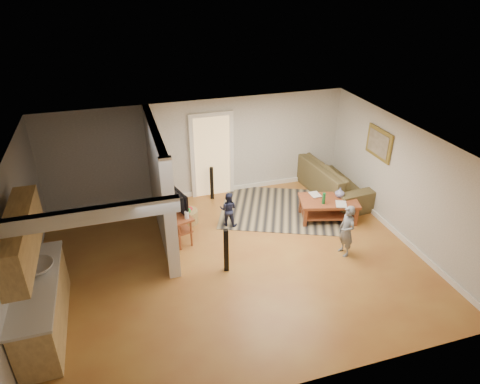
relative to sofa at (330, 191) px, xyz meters
name	(u,v)px	position (x,y,z in m)	size (l,w,h in m)	color
ground	(234,262)	(-3.30, -2.20, 0.00)	(7.50, 7.50, 0.00)	brown
room_shell	(172,196)	(-4.37, -1.77, 1.46)	(7.54, 6.02, 2.52)	#A6A49F
area_rug	(282,209)	(-1.57, -0.53, 0.01)	(2.94, 2.15, 0.01)	black
sofa	(330,191)	(0.00, 0.00, 0.00)	(2.78, 1.09, 0.81)	#4E3F27
coffee_table	(329,204)	(-0.72, -1.25, 0.40)	(1.47, 1.08, 0.78)	brown
tv_console	(176,213)	(-4.24, -1.00, 0.61)	(0.68, 1.14, 0.92)	brown
speaker_left	(226,250)	(-3.50, -2.40, 0.47)	(0.09, 0.09, 0.93)	black
speaker_right	(212,183)	(-3.08, 0.50, 0.44)	(0.09, 0.09, 0.87)	black
toy_basket	(188,216)	(-3.90, -0.46, 0.18)	(0.48, 0.48, 0.43)	olive
child	(344,253)	(-1.03, -2.60, 0.00)	(0.41, 0.27, 1.11)	slate
toddler	(229,225)	(-3.03, -0.84, 0.00)	(0.40, 0.31, 0.83)	#1B1F39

